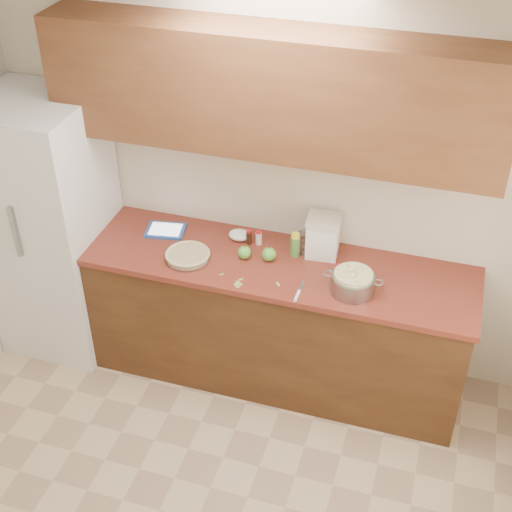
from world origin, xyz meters
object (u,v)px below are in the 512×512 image
(tablet, at_px, (166,230))
(colander, at_px, (353,283))
(pie, at_px, (188,256))
(flour_canister, at_px, (323,236))

(tablet, bearing_deg, colander, -20.80)
(pie, relative_size, tablet, 1.05)
(flour_canister, xyz_separation_m, tablet, (-1.03, -0.06, -0.12))
(colander, relative_size, tablet, 1.28)
(flour_canister, bearing_deg, pie, -158.64)
(colander, bearing_deg, pie, 179.03)
(tablet, bearing_deg, flour_canister, -5.83)
(flour_canister, height_order, tablet, flour_canister)
(tablet, bearing_deg, pie, -53.25)
(pie, height_order, flour_canister, flour_canister)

